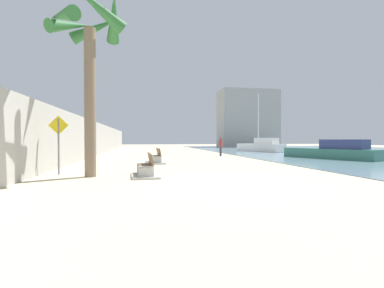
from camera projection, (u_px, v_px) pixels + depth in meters
ground_plane at (171, 155)px, 27.77m from camera, size 120.00×120.00×0.00m
seawall at (92, 139)px, 26.45m from camera, size 0.80×64.00×3.21m
water_bay at (379, 153)px, 31.92m from camera, size 36.00×68.00×0.04m
palm_tree at (89, 42)px, 11.47m from camera, size 3.41×3.50×7.51m
bench_near at (146, 171)px, 11.64m from camera, size 1.20×2.15×0.98m
bench_far at (156, 160)px, 18.07m from camera, size 1.25×2.18×0.98m
person_walking at (221, 145)px, 25.60m from camera, size 0.40×0.40×1.75m
boat_nearest at (261, 146)px, 34.44m from camera, size 4.27×6.67×7.20m
boat_far_right at (333, 151)px, 21.89m from camera, size 4.73×7.46×1.51m
pedestrian_sign at (59, 138)px, 12.20m from camera, size 0.85×0.08×2.59m
harbor_building at (248, 119)px, 58.53m from camera, size 12.00×6.00×11.81m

